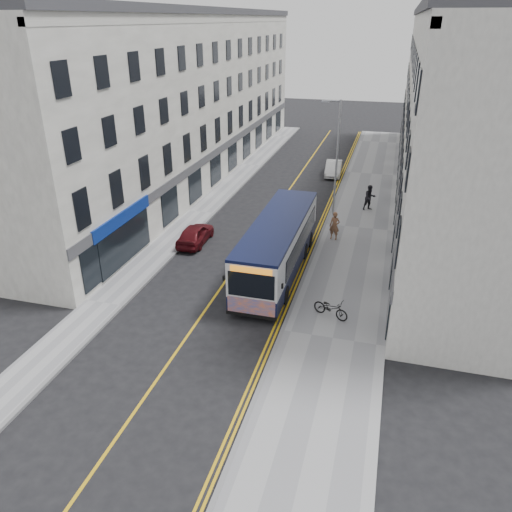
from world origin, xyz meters
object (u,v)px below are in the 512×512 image
Objects in this scene: car_white at (333,168)px; car_maroon at (195,234)px; pedestrian_near at (335,226)px; pedestrian_far at (370,198)px; bicycle at (331,308)px; city_bus at (278,244)px; streetlamp at (336,155)px.

car_maroon is at bearing -113.75° from car_white.
pedestrian_near reaches higher than car_white.
pedestrian_far is 9.36m from car_white.
pedestrian_far is at bearing 19.41° from bicycle.
pedestrian_far is (4.19, 11.19, -0.64)m from city_bus.
streetlamp reaches higher than bicycle.
car_maroon is (-6.32, -17.28, -0.01)m from car_white.
city_bus is 5.75m from pedestrian_near.
pedestrian_near is at bearing 64.81° from city_bus.
city_bus reaches higher than car_maroon.
streetlamp reaches higher than car_white.
streetlamp reaches higher than pedestrian_far.
pedestrian_near is (0.70, -4.39, -3.37)m from streetlamp.
streetlamp is 4.46m from pedestrian_far.
streetlamp is at bearing -86.68° from car_white.
car_maroon is at bearing -151.72° from pedestrian_near.
city_bus is 19.80m from car_white.
city_bus is at bearing -104.86° from pedestrian_near.
bicycle is at bearing -82.69° from streetlamp.
streetlamp is 11.02m from car_maroon.
car_maroon is (-5.84, 2.49, -1.06)m from city_bus.
pedestrian_near is 14.74m from car_white.
bicycle is 0.96× the size of pedestrian_far.
streetlamp is 4.49× the size of pedestrian_near.
city_bus is 6.44m from car_maroon.
pedestrian_near is 0.46× the size of car_white.
car_white is at bearing 80.21° from pedestrian_far.
pedestrian_near is (-1.04, 9.14, 0.43)m from bicycle.
pedestrian_far reaches higher than bicycle.
car_white is at bearing 96.99° from streetlamp.
city_bus is 2.76× the size of car_white.
bicycle is at bearing 143.87° from car_maroon.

